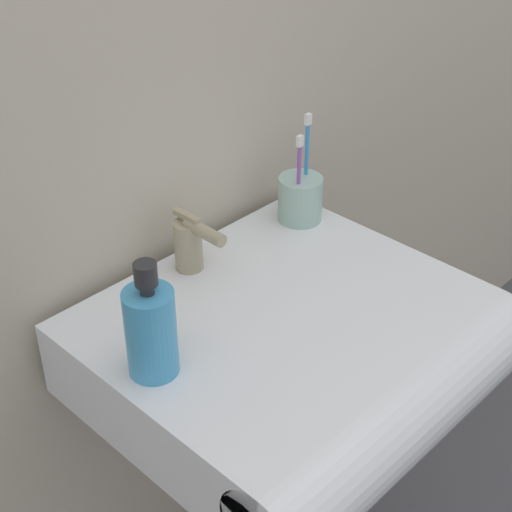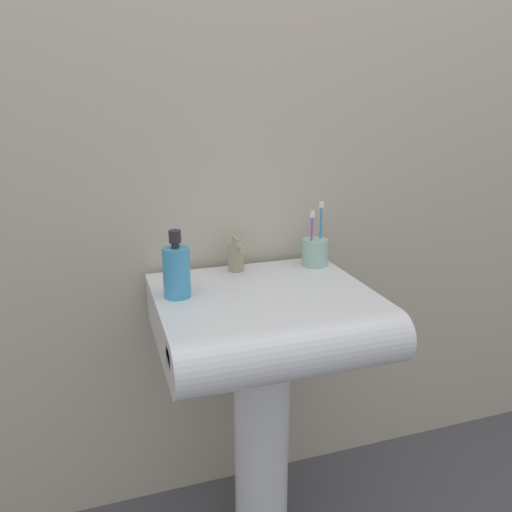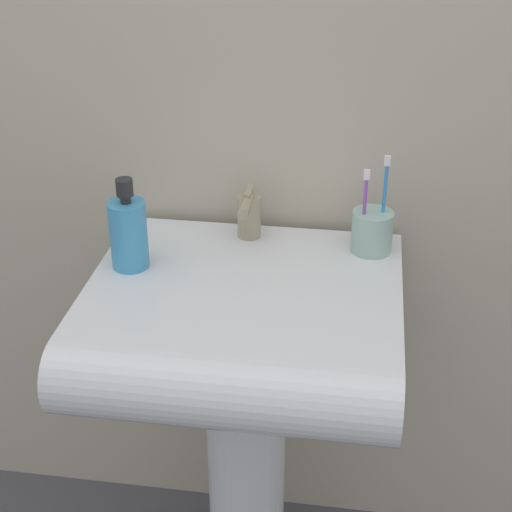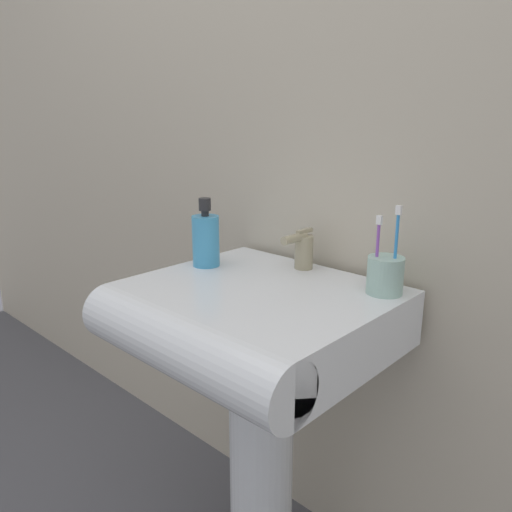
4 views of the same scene
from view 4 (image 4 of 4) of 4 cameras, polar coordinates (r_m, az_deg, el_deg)
wall_back at (r=1.33m, az=9.27°, el=14.94°), size 5.00×0.05×2.40m
sink_pedestal at (r=1.41m, az=0.61°, el=-22.36°), size 0.17×0.17×0.69m
sink_basin at (r=1.16m, az=-1.09°, el=-7.31°), size 0.58×0.54×0.13m
faucet at (r=1.30m, az=5.32°, el=0.76°), size 0.05×0.11×0.11m
toothbrush_cup at (r=1.16m, az=14.55°, el=-2.04°), size 0.08×0.08×0.20m
soap_bottle at (r=1.33m, az=-5.76°, el=1.93°), size 0.07×0.07×0.18m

